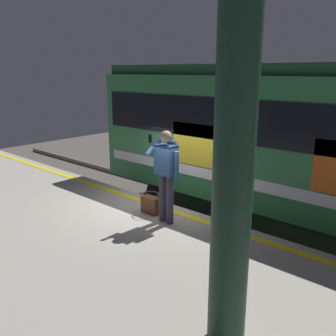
% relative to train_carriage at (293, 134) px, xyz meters
% --- Properties ---
extents(ground_plane, '(26.61, 26.61, 0.00)m').
position_rel_train_carriage_xyz_m(ground_plane, '(1.80, 2.37, -2.45)').
color(ground_plane, '#4C4742').
extents(platform, '(17.74, 4.62, 1.04)m').
position_rel_train_carriage_xyz_m(platform, '(1.80, 4.68, -1.93)').
color(platform, '#9E998E').
rests_on(platform, ground).
extents(safety_line, '(17.39, 0.16, 0.01)m').
position_rel_train_carriage_xyz_m(safety_line, '(1.80, 2.67, -1.40)').
color(safety_line, yellow).
rests_on(safety_line, platform).
extents(track_rail_near, '(23.06, 0.08, 0.16)m').
position_rel_train_carriage_xyz_m(track_rail_near, '(1.80, 0.71, -2.37)').
color(track_rail_near, slate).
rests_on(track_rail_near, ground).
extents(track_rail_far, '(23.06, 0.08, 0.16)m').
position_rel_train_carriage_xyz_m(track_rail_far, '(1.80, -0.72, -2.37)').
color(track_rail_far, slate).
rests_on(track_rail_far, ground).
extents(train_carriage, '(9.53, 2.95, 3.82)m').
position_rel_train_carriage_xyz_m(train_carriage, '(0.00, 0.00, 0.00)').
color(train_carriage, '#2D723F').
rests_on(train_carriage, ground).
extents(passenger, '(0.57, 0.55, 1.76)m').
position_rel_train_carriage_xyz_m(passenger, '(1.01, 3.15, -0.36)').
color(passenger, '#383347').
rests_on(passenger, platform).
extents(handbag, '(0.40, 0.36, 0.41)m').
position_rel_train_carriage_xyz_m(handbag, '(1.55, 3.04, -1.22)').
color(handbag, '#59331E').
rests_on(handbag, platform).
extents(station_column, '(0.40, 0.40, 3.46)m').
position_rel_train_carriage_xyz_m(station_column, '(-1.60, 5.09, 0.32)').
color(station_column, '#1E3F2D').
rests_on(station_column, platform).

